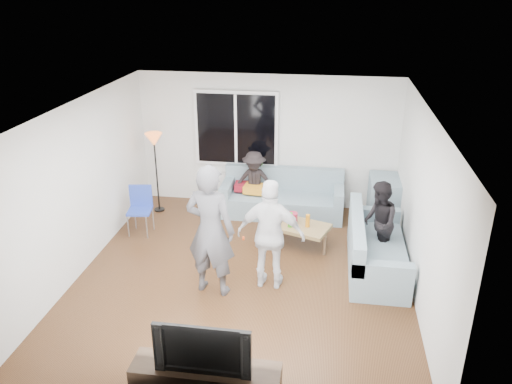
% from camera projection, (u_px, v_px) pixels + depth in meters
% --- Properties ---
extents(floor, '(5.00, 5.50, 0.04)m').
position_uv_depth(floor, '(244.00, 276.00, 7.81)').
color(floor, '#56351C').
rests_on(floor, ground).
extents(ceiling, '(5.00, 5.50, 0.04)m').
position_uv_depth(ceiling, '(242.00, 108.00, 6.77)').
color(ceiling, white).
rests_on(ceiling, ground).
extents(wall_back, '(5.00, 0.04, 2.60)m').
position_uv_depth(wall_back, '(268.00, 141.00, 9.81)').
color(wall_back, silver).
rests_on(wall_back, ground).
extents(wall_front, '(5.00, 0.04, 2.60)m').
position_uv_depth(wall_front, '(192.00, 315.00, 4.77)').
color(wall_front, silver).
rests_on(wall_front, ground).
extents(wall_left, '(0.04, 5.50, 2.60)m').
position_uv_depth(wall_left, '(79.00, 188.00, 7.64)').
color(wall_left, silver).
rests_on(wall_left, ground).
extents(wall_right, '(0.04, 5.50, 2.60)m').
position_uv_depth(wall_right, '(424.00, 209.00, 6.94)').
color(wall_right, silver).
rests_on(wall_right, ground).
extents(window_frame, '(1.62, 0.06, 1.47)m').
position_uv_depth(window_frame, '(236.00, 129.00, 9.72)').
color(window_frame, white).
rests_on(window_frame, wall_back).
extents(window_glass, '(1.50, 0.02, 1.35)m').
position_uv_depth(window_glass, '(236.00, 129.00, 9.69)').
color(window_glass, black).
rests_on(window_glass, window_frame).
extents(window_mullion, '(0.05, 0.03, 1.35)m').
position_uv_depth(window_mullion, '(236.00, 129.00, 9.68)').
color(window_mullion, white).
rests_on(window_mullion, window_frame).
extents(radiator, '(1.30, 0.12, 0.62)m').
position_uv_depth(radiator, '(237.00, 189.00, 10.17)').
color(radiator, silver).
rests_on(radiator, floor).
extents(potted_plant, '(0.19, 0.16, 0.33)m').
position_uv_depth(potted_plant, '(258.00, 168.00, 9.90)').
color(potted_plant, '#335F26').
rests_on(potted_plant, radiator).
extents(vase, '(0.21, 0.21, 0.18)m').
position_uv_depth(vase, '(229.00, 171.00, 10.01)').
color(vase, silver).
rests_on(vase, radiator).
extents(sofa_back_section, '(2.30, 0.85, 0.85)m').
position_uv_depth(sofa_back_section, '(282.00, 194.00, 9.65)').
color(sofa_back_section, gray).
rests_on(sofa_back_section, floor).
extents(sofa_right_section, '(2.00, 0.85, 0.85)m').
position_uv_depth(sofa_right_section, '(378.00, 244.00, 7.83)').
color(sofa_right_section, gray).
rests_on(sofa_right_section, floor).
extents(sofa_corner, '(0.85, 0.85, 0.85)m').
position_uv_depth(sofa_corner, '(392.00, 200.00, 9.37)').
color(sofa_corner, gray).
rests_on(sofa_corner, floor).
extents(cushion_yellow, '(0.41, 0.35, 0.14)m').
position_uv_depth(cushion_yellow, '(254.00, 189.00, 9.67)').
color(cushion_yellow, orange).
rests_on(cushion_yellow, sofa_back_section).
extents(cushion_red, '(0.38, 0.32, 0.13)m').
position_uv_depth(cushion_red, '(244.00, 186.00, 9.77)').
color(cushion_red, maroon).
rests_on(cushion_red, sofa_back_section).
extents(coffee_table, '(1.24, 0.93, 0.40)m').
position_uv_depth(coffee_table, '(295.00, 235.00, 8.60)').
color(coffee_table, olive).
rests_on(coffee_table, floor).
extents(pitcher, '(0.17, 0.17, 0.17)m').
position_uv_depth(pitcher, '(293.00, 218.00, 8.56)').
color(pitcher, maroon).
rests_on(pitcher, coffee_table).
extents(side_chair, '(0.45, 0.45, 0.86)m').
position_uv_depth(side_chair, '(140.00, 211.00, 8.92)').
color(side_chair, '#273FA9').
rests_on(side_chair, floor).
extents(floor_lamp, '(0.32, 0.32, 1.56)m').
position_uv_depth(floor_lamp, '(157.00, 173.00, 9.68)').
color(floor_lamp, orange).
rests_on(floor_lamp, floor).
extents(player_left, '(0.78, 0.58, 1.96)m').
position_uv_depth(player_left, '(210.00, 231.00, 7.05)').
color(player_left, '#47464B').
rests_on(player_left, floor).
extents(player_right, '(1.00, 0.46, 1.67)m').
position_uv_depth(player_right, '(271.00, 235.00, 7.23)').
color(player_right, silver).
rests_on(player_right, floor).
extents(spectator_right, '(0.57, 0.71, 1.36)m').
position_uv_depth(spectator_right, '(378.00, 223.00, 7.92)').
color(spectator_right, black).
rests_on(spectator_right, floor).
extents(spectator_back, '(0.81, 0.48, 1.23)m').
position_uv_depth(spectator_back, '(254.00, 182.00, 9.68)').
color(spectator_back, black).
rests_on(spectator_back, floor).
extents(tv_console, '(1.60, 0.40, 0.44)m').
position_uv_depth(tv_console, '(206.00, 383.00, 5.43)').
color(tv_console, '#302418').
rests_on(tv_console, floor).
extents(television, '(1.02, 0.13, 0.59)m').
position_uv_depth(television, '(204.00, 344.00, 5.23)').
color(television, black).
rests_on(television, tv_console).
extents(bottle_d, '(0.07, 0.07, 0.22)m').
position_uv_depth(bottle_d, '(308.00, 221.00, 8.40)').
color(bottle_d, orange).
rests_on(bottle_d, coffee_table).
extents(bottle_b, '(0.08, 0.08, 0.26)m').
position_uv_depth(bottle_b, '(290.00, 220.00, 8.39)').
color(bottle_b, '#308B19').
rests_on(bottle_b, coffee_table).
extents(bottle_a, '(0.07, 0.07, 0.23)m').
position_uv_depth(bottle_a, '(280.00, 216.00, 8.57)').
color(bottle_a, '#BA7B0A').
rests_on(bottle_a, coffee_table).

